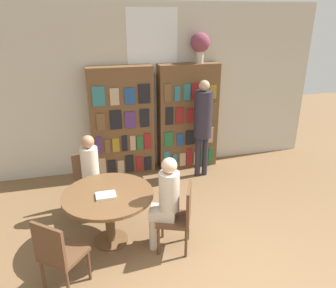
# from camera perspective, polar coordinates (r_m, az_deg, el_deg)

# --- Properties ---
(wall_back) EXTENTS (6.40, 0.07, 3.00)m
(wall_back) POSITION_cam_1_polar(r_m,az_deg,el_deg) (6.09, -2.65, 9.51)
(wall_back) COLOR beige
(wall_back) RESTS_ON ground_plane
(bookshelf_left) EXTENTS (1.12, 0.34, 1.97)m
(bookshelf_left) POSITION_cam_1_polar(r_m,az_deg,el_deg) (5.94, -8.02, 3.79)
(bookshelf_left) COLOR brown
(bookshelf_left) RESTS_ON ground_plane
(bookshelf_right) EXTENTS (1.12, 0.34, 1.97)m
(bookshelf_right) POSITION_cam_1_polar(r_m,az_deg,el_deg) (6.20, 3.44, 4.72)
(bookshelf_right) COLOR brown
(bookshelf_right) RESTS_ON ground_plane
(flower_vase) EXTENTS (0.34, 0.34, 0.52)m
(flower_vase) POSITION_cam_1_polar(r_m,az_deg,el_deg) (6.02, 5.62, 16.98)
(flower_vase) COLOR #B7AD9E
(flower_vase) RESTS_ON bookshelf_right
(reading_table) EXTENTS (1.14, 1.14, 0.72)m
(reading_table) POSITION_cam_1_polar(r_m,az_deg,el_deg) (4.24, -10.33, -9.94)
(reading_table) COLOR brown
(reading_table) RESTS_ON ground_plane
(chair_near_camera) EXTENTS (0.56, 0.56, 0.89)m
(chair_near_camera) POSITION_cam_1_polar(r_m,az_deg,el_deg) (3.74, -18.60, -17.53)
(chair_near_camera) COLOR brown
(chair_near_camera) RESTS_ON ground_plane
(chair_left_side) EXTENTS (0.48, 0.48, 0.89)m
(chair_left_side) POSITION_cam_1_polar(r_m,az_deg,el_deg) (5.05, -13.59, -6.03)
(chair_left_side) COLOR brown
(chair_left_side) RESTS_ON ground_plane
(chair_far_side) EXTENTS (0.52, 0.52, 0.89)m
(chair_far_side) POSITION_cam_1_polar(r_m,az_deg,el_deg) (4.13, 2.14, -12.15)
(chair_far_side) COLOR brown
(chair_far_side) RESTS_ON ground_plane
(seated_reader_left) EXTENTS (0.32, 0.39, 1.24)m
(seated_reader_left) POSITION_cam_1_polar(r_m,az_deg,el_deg) (4.80, -13.21, -4.79)
(seated_reader_left) COLOR beige
(seated_reader_left) RESTS_ON ground_plane
(seated_reader_right) EXTENTS (0.40, 0.35, 1.24)m
(seated_reader_right) POSITION_cam_1_polar(r_m,az_deg,el_deg) (4.03, -0.42, -9.47)
(seated_reader_right) COLOR beige
(seated_reader_right) RESTS_ON ground_plane
(librarian_standing) EXTENTS (0.31, 0.58, 1.76)m
(librarian_standing) POSITION_cam_1_polar(r_m,az_deg,el_deg) (5.76, 6.10, 4.37)
(librarian_standing) COLOR #28232D
(librarian_standing) RESTS_ON ground_plane
(open_book_on_table) EXTENTS (0.24, 0.18, 0.03)m
(open_book_on_table) POSITION_cam_1_polar(r_m,az_deg,el_deg) (4.10, -10.77, -8.81)
(open_book_on_table) COLOR silver
(open_book_on_table) RESTS_ON reading_table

